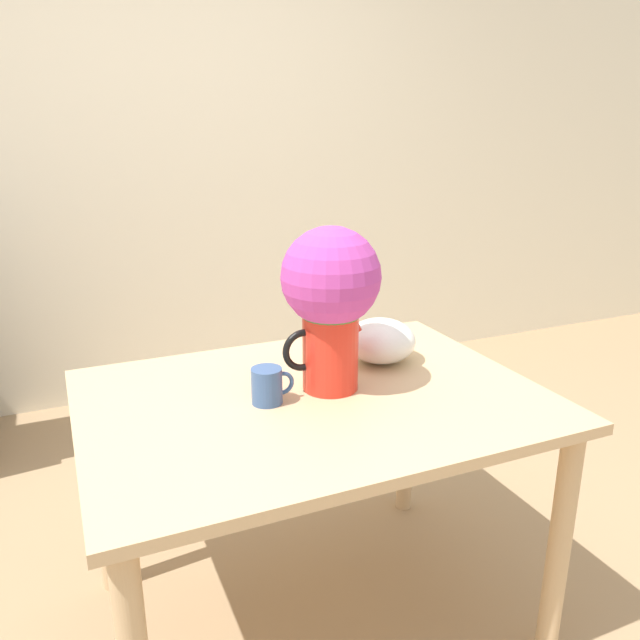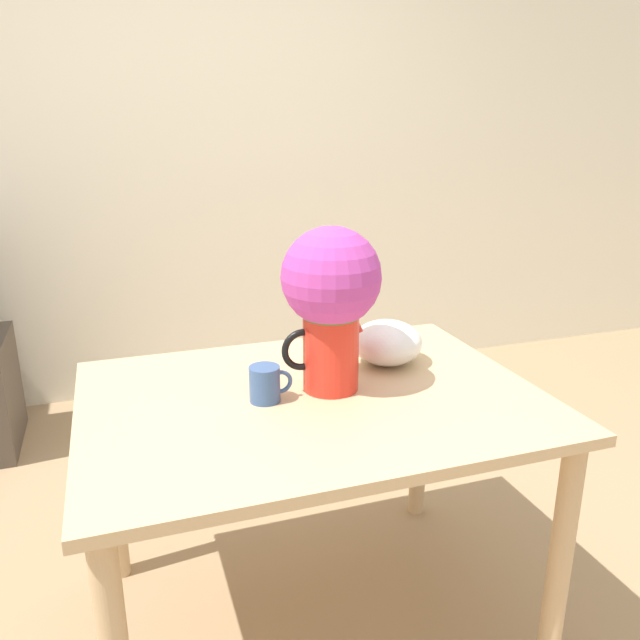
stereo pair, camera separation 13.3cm
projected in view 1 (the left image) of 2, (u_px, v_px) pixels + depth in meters
The scene contains 6 objects.
ground_plane at pixel (292, 608), 1.94m from camera, with size 12.00×12.00×0.00m, color #9E7F5B.
wall_back at pixel (157, 152), 3.17m from camera, with size 8.00×0.05×2.60m.
table at pixel (313, 429), 1.71m from camera, with size 1.22×0.90×0.74m.
flower_vase at pixel (331, 294), 1.64m from camera, with size 0.27×0.27×0.45m.
coffee_mug at pixel (268, 386), 1.62m from camera, with size 0.12×0.08×0.10m.
white_bowl at pixel (381, 341), 1.90m from camera, with size 0.21×0.21×0.13m.
Camera 1 is at (-0.55, -1.48, 1.44)m, focal length 35.00 mm.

